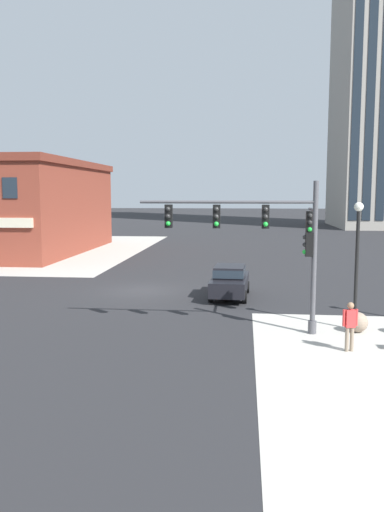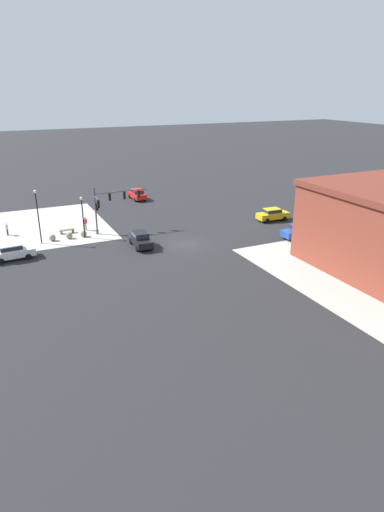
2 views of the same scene
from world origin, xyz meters
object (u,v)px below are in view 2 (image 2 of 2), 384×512
(bollard_sphere_curb_a, at_px, (84,234))
(car_main_southbound_far, at_px, (137,194))
(car_cross_westbound, at_px, (321,208))
(car_parked_curb, at_px, (273,214))
(bollard_sphere_curb_b, at_px, (69,235))
(bench_near_signal, at_px, (67,231))
(street_lamp_mid_sidewalk, at_px, (38,211))
(pedestrian_near_bench, at_px, (7,228))
(car_main_southbound_near, at_px, (300,231))
(car_cross_eastbound, at_px, (141,239))
(car_main_northbound_far, at_px, (12,251))
(traffic_signal_main, at_px, (108,204))
(pedestrian_at_curb, at_px, (85,223))
(street_lamp_corner_near, at_px, (83,212))
(bollard_sphere_curb_c, at_px, (52,238))

(bollard_sphere_curb_a, distance_m, car_main_southbound_far, 19.64)
(car_cross_westbound, bearing_deg, car_parked_curb, -1.51)
(bollard_sphere_curb_b, xyz_separation_m, car_main_southbound_far, (-13.82, -15.42, 0.52))
(bench_near_signal, bearing_deg, bollard_sphere_curb_a, 125.01)
(street_lamp_mid_sidewalk, xyz_separation_m, car_parked_curb, (-29.89, 3.70, -2.97))
(car_parked_curb, bearing_deg, pedestrian_near_bench, -14.59)
(car_main_southbound_near, bearing_deg, bench_near_signal, -28.81)
(car_cross_eastbound, bearing_deg, car_main_northbound_far, -7.92)
(traffic_signal_main, distance_m, car_cross_eastbound, 7.29)
(pedestrian_at_curb, relative_size, car_main_northbound_far, 0.38)
(car_main_northbound_far, bearing_deg, pedestrian_at_curb, -143.01)
(bench_near_signal, distance_m, car_parked_curb, 27.22)
(car_parked_curb, bearing_deg, street_lamp_corner_near, -8.29)
(car_main_northbound_far, bearing_deg, car_cross_westbound, -179.76)
(pedestrian_near_bench, relative_size, car_parked_curb, 0.35)
(bench_near_signal, relative_size, car_main_southbound_near, 0.41)
(bollard_sphere_curb_b, height_order, bollard_sphere_curb_c, same)
(bollard_sphere_curb_b, relative_size, car_cross_westbound, 0.18)
(street_lamp_mid_sidewalk, bearing_deg, traffic_signal_main, -176.56)
(car_main_southbound_far, bearing_deg, bench_near_signal, 44.01)
(bollard_sphere_curb_a, xyz_separation_m, bench_near_signal, (1.58, -2.26, -0.07))
(bollard_sphere_curb_b, distance_m, pedestrian_at_curb, 3.63)
(bollard_sphere_curb_c, bearing_deg, street_lamp_mid_sidewalk, 15.14)
(bollard_sphere_curb_a, relative_size, street_lamp_mid_sidewalk, 0.12)
(street_lamp_corner_near, relative_size, street_lamp_mid_sidewalk, 0.80)
(bench_near_signal, bearing_deg, street_lamp_corner_near, 121.64)
(bench_near_signal, xyz_separation_m, car_main_northbound_far, (6.85, 6.64, 0.59))
(bollard_sphere_curb_a, bearing_deg, car_main_southbound_near, 153.84)
(bench_near_signal, xyz_separation_m, car_cross_westbound, (-34.61, 6.47, 0.59))
(car_main_northbound_far, xyz_separation_m, car_parked_curb, (-33.33, -0.39, 0.00))
(traffic_signal_main, distance_m, bench_near_signal, 6.34)
(pedestrian_at_curb, xyz_separation_m, car_cross_westbound, (-32.22, 6.79, -0.07))
(bollard_sphere_curb_c, xyz_separation_m, car_main_northbound_far, (4.73, 4.44, 0.52))
(car_cross_eastbound, relative_size, car_parked_curb, 1.00)
(bollard_sphere_curb_a, relative_size, pedestrian_near_bench, 0.51)
(traffic_signal_main, relative_size, street_lamp_corner_near, 1.36)
(bench_near_signal, bearing_deg, car_main_southbound_far, -135.99)
(car_main_southbound_near, xyz_separation_m, car_parked_curb, (-1.37, -7.56, 0.00))
(street_lamp_corner_near, bearing_deg, car_parked_curb, 171.71)
(bench_near_signal, relative_size, car_main_northbound_far, 0.40)
(street_lamp_mid_sidewalk, height_order, car_cross_westbound, street_lamp_mid_sidewalk)
(pedestrian_at_curb, height_order, car_main_southbound_near, pedestrian_at_curb)
(street_lamp_mid_sidewalk, relative_size, car_parked_curb, 1.41)
(car_main_northbound_far, distance_m, car_main_southbound_near, 32.75)
(street_lamp_corner_near, bearing_deg, car_main_southbound_far, -127.27)
(car_main_southbound_far, bearing_deg, car_cross_eastbound, 72.30)
(bollard_sphere_curb_c, bearing_deg, traffic_signal_main, -178.77)
(street_lamp_corner_near, distance_m, street_lamp_mid_sidewalk, 5.08)
(pedestrian_at_curb, height_order, car_cross_eastbound, pedestrian_at_curb)
(pedestrian_near_bench, bearing_deg, bench_near_signal, 160.47)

